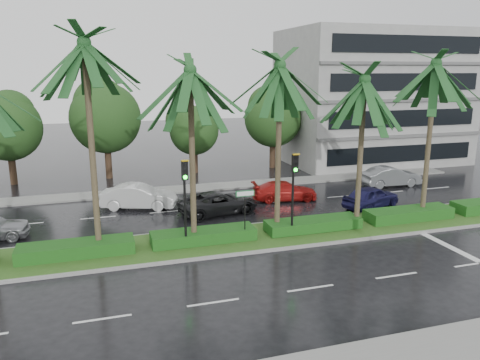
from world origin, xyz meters
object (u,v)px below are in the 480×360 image
object	(u,v)px
signal_median_left	(185,191)
car_red	(285,191)
car_white	(139,196)
car_blue	(371,197)
street_sign	(245,203)
car_grey	(391,177)
car_darkgrey	(219,203)

from	to	relation	value
signal_median_left	car_red	distance (m)	10.88
car_white	car_red	world-z (taller)	car_white
car_white	car_blue	xyz separation A→B (m)	(14.00, -4.15, -0.06)
street_sign	car_red	size ratio (longest dim) A/B	0.60
signal_median_left	car_grey	xyz separation A→B (m)	(17.00, 8.23, -2.27)
street_sign	car_blue	distance (m)	10.27
car_grey	signal_median_left	bearing A→B (deg)	117.52
car_grey	car_darkgrey	bearing A→B (deg)	103.02
car_white	car_darkgrey	size ratio (longest dim) A/B	0.95
signal_median_left	street_sign	bearing A→B (deg)	3.47
car_red	car_blue	world-z (taller)	car_blue
car_white	car_grey	bearing A→B (deg)	-71.32
car_red	car_grey	bearing A→B (deg)	-74.29
street_sign	car_darkgrey	xyz separation A→B (m)	(0.00, 5.24, -1.45)
car_white	car_darkgrey	xyz separation A→B (m)	(4.50, -2.54, -0.09)
signal_median_left	car_red	bearing A→B (deg)	41.44
car_darkgrey	car_red	size ratio (longest dim) A/B	1.12
street_sign	car_white	bearing A→B (deg)	120.05
car_red	car_grey	distance (m)	9.12
street_sign	car_red	world-z (taller)	street_sign
car_blue	signal_median_left	bearing A→B (deg)	86.92
car_red	car_white	bearing A→B (deg)	92.51
car_blue	car_grey	size ratio (longest dim) A/B	0.92
street_sign	car_white	distance (m)	9.09
car_red	car_blue	size ratio (longest dim) A/B	1.06
car_red	car_grey	world-z (taller)	car_grey
signal_median_left	car_white	xyz separation A→B (m)	(-1.50, 7.96, -2.24)
car_darkgrey	car_blue	world-z (taller)	car_blue
car_red	car_blue	xyz separation A→B (m)	(4.54, -3.22, 0.07)
car_darkgrey	car_blue	size ratio (longest dim) A/B	1.19
signal_median_left	car_blue	size ratio (longest dim) A/B	1.06
car_white	signal_median_left	bearing A→B (deg)	-151.50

